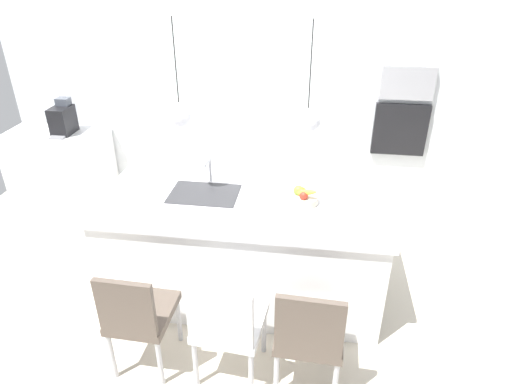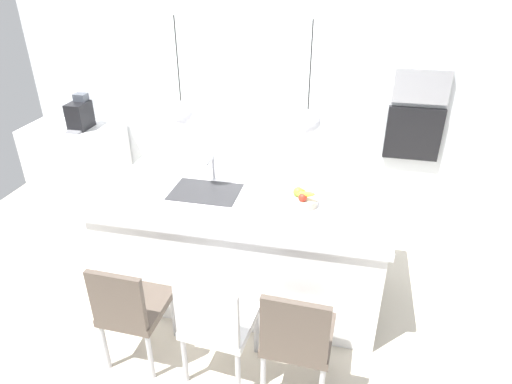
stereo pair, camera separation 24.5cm
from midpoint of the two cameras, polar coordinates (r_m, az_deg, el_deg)
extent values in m
plane|color=beige|center=(4.12, 0.36, -12.03)|extent=(6.60, 6.60, 0.00)
cube|color=white|center=(4.96, 4.57, 12.23)|extent=(6.00, 0.10, 2.60)
cube|color=white|center=(3.85, 0.38, -7.06)|extent=(2.24, 1.06, 0.88)
cube|color=white|center=(3.60, 0.40, -0.99)|extent=(2.30, 1.12, 0.06)
cube|color=#2D2D30|center=(3.66, -4.60, -0.08)|extent=(0.56, 0.40, 0.02)
cylinder|color=silver|center=(3.82, -3.63, 3.10)|extent=(0.02, 0.02, 0.22)
cylinder|color=silver|center=(3.71, -4.02, 3.98)|extent=(0.02, 0.16, 0.02)
cylinder|color=beige|center=(3.49, 7.83, -1.15)|extent=(0.26, 0.26, 0.06)
sphere|color=olive|center=(3.49, 7.45, -0.04)|extent=(0.08, 0.08, 0.08)
sphere|color=#B22D1E|center=(3.42, 8.05, -0.76)|extent=(0.07, 0.07, 0.07)
sphere|color=orange|center=(3.48, 7.84, -0.21)|extent=(0.07, 0.07, 0.07)
ellipsoid|color=yellow|center=(3.42, 8.37, -0.31)|extent=(0.19, 0.12, 0.10)
cube|color=white|center=(5.77, -20.72, 3.68)|extent=(1.10, 0.60, 0.88)
cube|color=black|center=(5.49, -20.46, 9.15)|extent=(0.20, 0.28, 0.30)
cube|color=gray|center=(5.40, -21.14, 7.15)|extent=(0.16, 0.08, 0.02)
cube|color=#4C515B|center=(5.50, -20.35, 11.31)|extent=(0.14, 0.11, 0.08)
cube|color=#9E9EA3|center=(4.85, 21.87, 12.48)|extent=(0.54, 0.08, 0.34)
cube|color=black|center=(5.00, 20.84, 7.00)|extent=(0.56, 0.08, 0.56)
cube|color=brown|center=(3.36, -12.95, -14.13)|extent=(0.42, 0.48, 0.06)
cube|color=brown|center=(3.07, -15.20, -13.34)|extent=(0.39, 0.05, 0.42)
cylinder|color=#B2B2B7|center=(3.59, -8.50, -15.42)|extent=(0.04, 0.04, 0.41)
cylinder|color=#B2B2B7|center=(3.72, -13.66, -14.24)|extent=(0.04, 0.04, 0.41)
cylinder|color=#B2B2B7|center=(3.34, -11.23, -19.99)|extent=(0.04, 0.04, 0.41)
cylinder|color=#B2B2B7|center=(3.47, -16.76, -18.48)|extent=(0.04, 0.04, 0.41)
cube|color=silver|center=(3.19, -2.28, -16.19)|extent=(0.49, 0.50, 0.06)
cube|color=silver|center=(2.88, -3.83, -15.57)|extent=(0.43, 0.08, 0.42)
cylinder|color=#B2B2B7|center=(3.44, 2.18, -17.45)|extent=(0.04, 0.04, 0.41)
cylinder|color=#B2B2B7|center=(3.54, -4.16, -16.02)|extent=(0.04, 0.04, 0.41)
cylinder|color=#B2B2B7|center=(3.19, 0.07, -22.34)|extent=(0.04, 0.04, 0.41)
cylinder|color=#B2B2B7|center=(3.29, -6.87, -20.58)|extent=(0.04, 0.04, 0.41)
cube|color=brown|center=(3.13, 7.85, -17.67)|extent=(0.46, 0.48, 0.06)
cube|color=brown|center=(2.81, 7.57, -17.20)|extent=(0.42, 0.06, 0.44)
cylinder|color=#B2B2B7|center=(3.44, 11.42, -18.41)|extent=(0.04, 0.04, 0.40)
cylinder|color=#B2B2B7|center=(3.45, 4.76, -17.49)|extent=(0.04, 0.04, 0.40)
cylinder|color=#B2B2B7|center=(3.19, 3.31, -22.56)|extent=(0.04, 0.04, 0.40)
sphere|color=silver|center=(3.44, -7.46, 9.98)|extent=(0.19, 0.19, 0.19)
cylinder|color=black|center=(3.34, -7.90, 16.42)|extent=(0.01, 0.01, 0.60)
sphere|color=silver|center=(3.26, 8.77, 8.79)|extent=(0.19, 0.19, 0.19)
cylinder|color=black|center=(3.15, 9.31, 15.58)|extent=(0.01, 0.01, 0.60)
camera|label=1|loc=(0.12, -88.02, 1.07)|focal=31.21mm
camera|label=2|loc=(0.12, 91.98, -1.07)|focal=31.21mm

